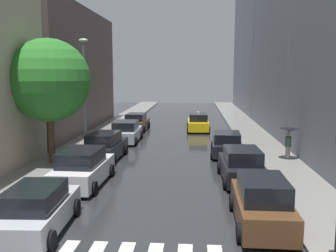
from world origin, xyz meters
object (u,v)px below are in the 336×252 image
object	(u,v)px
parked_car_right_second	(242,166)
pedestrian_near_tree	(289,135)
parked_car_left_third	(105,147)
parked_car_right_nearest	(262,204)
parked_car_right_third	(227,144)
parked_car_left_nearest	(37,210)
taxi_midroad	(198,123)
parked_car_left_second	(83,168)
parked_car_left_fourth	(126,132)
lamp_post_left	(85,88)
parked_car_left_fifth	(136,122)
street_tree_left	(49,80)

from	to	relation	value
parked_car_right_second	pedestrian_near_tree	bearing A→B (deg)	-38.07
parked_car_left_third	parked_car_right_nearest	bearing A→B (deg)	-138.05
parked_car_left_third	parked_car_right_third	distance (m)	7.88
parked_car_left_nearest	taxi_midroad	distance (m)	23.58
parked_car_left_second	parked_car_left_fourth	distance (m)	11.44
parked_car_left_second	parked_car_right_third	bearing A→B (deg)	-44.37
parked_car_right_nearest	pedestrian_near_tree	distance (m)	10.68
parked_car_left_third	taxi_midroad	world-z (taller)	taxi_midroad
taxi_midroad	parked_car_left_third	bearing A→B (deg)	153.18
parked_car_left_nearest	lamp_post_left	world-z (taller)	lamp_post_left
parked_car_left_nearest	parked_car_left_fifth	distance (m)	22.73
taxi_midroad	pedestrian_near_tree	world-z (taller)	pedestrian_near_tree
parked_car_left_nearest	street_tree_left	distance (m)	10.55
parked_car_left_second	parked_car_left_fifth	size ratio (longest dim) A/B	1.14
parked_car_right_third	street_tree_left	distance (m)	11.74
parked_car_right_third	parked_car_left_nearest	bearing A→B (deg)	152.40
parked_car_left_second	taxi_midroad	distance (m)	18.39
taxi_midroad	street_tree_left	xyz separation A→B (m)	(-8.63, -13.70, 4.16)
parked_car_left_second	pedestrian_near_tree	xyz separation A→B (m)	(11.02, 5.75, 0.77)
parked_car_right_nearest	parked_car_right_third	distance (m)	11.57
parked_car_right_third	lamp_post_left	size ratio (longest dim) A/B	0.59
pedestrian_near_tree	parked_car_left_fifth	bearing A→B (deg)	175.68
parked_car_left_nearest	parked_car_left_fourth	distance (m)	16.85
taxi_midroad	lamp_post_left	size ratio (longest dim) A/B	0.59
street_tree_left	taxi_midroad	bearing A→B (deg)	57.79
parked_car_right_second	parked_car_right_nearest	bearing A→B (deg)	178.45
parked_car_left_fifth	parked_car_left_second	bearing A→B (deg)	-177.08
parked_car_left_second	parked_car_right_third	xyz separation A→B (m)	(7.44, 7.19, -0.10)
parked_car_left_fourth	parked_car_right_second	world-z (taller)	parked_car_right_second
parked_car_right_second	street_tree_left	size ratio (longest dim) A/B	0.61
parked_car_left_fourth	parked_car_right_second	size ratio (longest dim) A/B	1.02
parked_car_left_nearest	taxi_midroad	size ratio (longest dim) A/B	1.01
parked_car_right_third	taxi_midroad	bearing A→B (deg)	12.73
parked_car_left_fifth	lamp_post_left	xyz separation A→B (m)	(-1.70, -10.50, 3.62)
pedestrian_near_tree	parked_car_left_second	bearing A→B (deg)	-110.64
parked_car_left_third	parked_car_left_fourth	size ratio (longest dim) A/B	1.08
parked_car_right_third	parked_car_right_second	bearing A→B (deg)	-174.87
parked_car_left_third	pedestrian_near_tree	size ratio (longest dim) A/B	2.57
parked_car_right_nearest	pedestrian_near_tree	size ratio (longest dim) A/B	2.34
lamp_post_left	parked_car_left_fifth	bearing A→B (deg)	80.82
parked_car_left_fourth	parked_car_right_second	xyz separation A→B (m)	(7.68, -10.26, 0.01)
parked_car_right_second	lamp_post_left	bearing A→B (deg)	57.38
parked_car_left_second	lamp_post_left	xyz separation A→B (m)	(-1.81, 6.82, 3.55)
parked_car_right_second	parked_car_right_third	xyz separation A→B (m)	(-0.24, 6.01, -0.07)
parked_car_left_fifth	taxi_midroad	bearing A→B (deg)	-85.71
street_tree_left	parked_car_left_nearest	bearing A→B (deg)	-71.79
parked_car_left_third	street_tree_left	size ratio (longest dim) A/B	0.67
parked_car_left_fifth	parked_car_right_nearest	world-z (taller)	parked_car_right_nearest
parked_car_left_second	lamp_post_left	world-z (taller)	lamp_post_left
parked_car_left_third	parked_car_right_second	distance (m)	8.95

